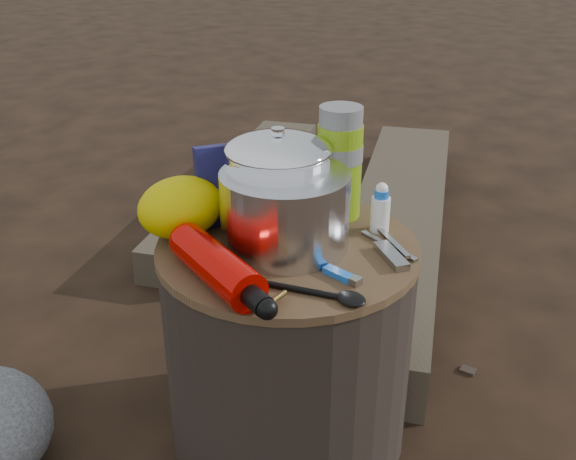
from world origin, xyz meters
TOP-DOWN VIEW (x-y plane):
  - ground at (0.00, 0.00)m, footprint 60.00×60.00m
  - stump at (0.00, 0.00)m, footprint 0.49×0.49m
  - log_main at (0.82, 0.44)m, footprint 1.51×1.24m
  - log_small at (0.65, 1.04)m, footprint 1.23×0.97m
  - foil_windscreen at (-0.00, 0.00)m, footprint 0.24×0.24m
  - camping_pot at (0.02, 0.06)m, footprint 0.20×0.20m
  - fuel_bottle at (-0.18, -0.03)m, footprint 0.10×0.29m
  - thermos at (0.16, 0.04)m, footprint 0.09×0.09m
  - travel_mug at (0.10, 0.13)m, footprint 0.08×0.08m
  - stuff_sack at (-0.13, 0.16)m, footprint 0.17×0.14m
  - food_pouch at (-0.02, 0.15)m, footprint 0.13×0.07m
  - lighter at (-0.01, -0.15)m, footprint 0.03×0.08m
  - multitool at (0.11, -0.16)m, footprint 0.06×0.10m
  - pot_grabber at (0.14, -0.13)m, footprint 0.07×0.15m
  - spork at (-0.09, -0.15)m, footprint 0.11×0.16m
  - squeeze_bottle at (0.18, -0.07)m, footprint 0.04×0.04m

SIDE VIEW (x-z plane):
  - ground at x=0.00m, z-range 0.00..0.00m
  - log_small at x=0.65m, z-range 0.00..0.11m
  - log_main at x=0.82m, z-range 0.00..0.14m
  - stump at x=0.00m, z-range 0.00..0.45m
  - spork at x=-0.09m, z-range 0.45..0.46m
  - pot_grabber at x=0.14m, z-range 0.45..0.46m
  - lighter at x=-0.01m, z-range 0.45..0.46m
  - multitool at x=0.11m, z-range 0.45..0.46m
  - fuel_bottle at x=-0.18m, z-range 0.45..0.52m
  - squeeze_bottle at x=0.18m, z-range 0.45..0.54m
  - stuff_sack at x=-0.13m, z-range 0.45..0.56m
  - travel_mug at x=0.10m, z-range 0.45..0.57m
  - foil_windscreen at x=0.00m, z-range 0.45..0.59m
  - food_pouch at x=-0.02m, z-range 0.45..0.61m
  - camping_pot at x=0.02m, z-range 0.45..0.64m
  - thermos at x=0.16m, z-range 0.45..0.67m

